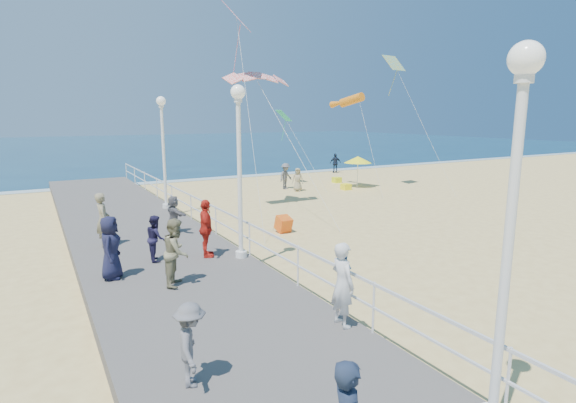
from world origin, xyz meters
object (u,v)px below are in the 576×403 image
lamp_post_near (512,203)px  spectator_7 (156,238)px  spectator_3 (206,229)px  woman_holding_toddler (342,284)px  spectator_6 (103,220)px  lamp_post_mid (239,154)px  spectator_5 (174,214)px  beach_umbrella (358,160)px  spectator_4 (111,248)px  beach_walker_b (335,163)px  beach_chair_right (346,187)px  box_kite (284,225)px  lamp_post_far (163,141)px  spectator_2 (191,345)px  beach_walker_c (298,180)px  beach_chair_left (337,180)px  toddler_held (344,267)px  spectator_1 (176,252)px  beach_walker_a (286,176)px

lamp_post_near → spectator_7: lamp_post_near is taller
spectator_3 → woman_holding_toddler: bearing=-153.7°
spectator_6 → lamp_post_mid: bearing=-131.7°
spectator_3 → spectator_5: 3.51m
spectator_6 → beach_umbrella: 19.08m
spectator_4 → spectator_5: bearing=-13.2°
beach_walker_b → beach_chair_right: beach_walker_b is taller
spectator_4 → beach_chair_right: bearing=-33.9°
box_kite → lamp_post_far: bearing=118.5°
spectator_3 → box_kite: 5.26m
spectator_2 → beach_walker_c: (12.88, 18.09, -0.36)m
spectator_4 → beach_chair_left: spectator_4 is taller
lamp_post_near → spectator_4: size_ratio=3.03×
lamp_post_mid → toddler_held: (0.10, -5.25, -2.04)m
toddler_held → box_kite: 9.33m
beach_walker_b → woman_holding_toddler: bearing=73.0°
lamp_post_mid → spectator_5: size_ratio=3.70×
spectator_3 → beach_walker_b: size_ratio=1.10×
beach_chair_left → box_kite: bearing=-134.3°
woman_holding_toddler → beach_chair_right: 20.72m
spectator_7 → lamp_post_near: bearing=-159.7°
spectator_2 → spectator_6: (-0.08, 9.37, 0.22)m
toddler_held → spectator_1: size_ratio=0.42×
lamp_post_mid → spectator_6: (-3.58, 3.46, -2.33)m
lamp_post_mid → spectator_4: bearing=179.8°
spectator_4 → spectator_7: (1.45, 1.00, -0.17)m
spectator_4 → beach_walker_b: size_ratio=1.05×
lamp_post_mid → beach_walker_c: lamp_post_mid is taller
spectator_1 → spectator_6: bearing=42.9°
lamp_post_mid → beach_walker_b: size_ratio=3.17×
spectator_2 → beach_walker_b: spectator_2 is taller
box_kite → spectator_4: bearing=-158.0°
beach_umbrella → spectator_4: bearing=-146.9°
spectator_7 → lamp_post_mid: bearing=-106.1°
spectator_6 → beach_chair_left: spectator_6 is taller
woman_holding_toddler → box_kite: (3.46, 8.77, -1.02)m
spectator_1 → spectator_2: 4.73m
spectator_2 → beach_chair_left: (17.35, 19.95, -0.91)m
spectator_2 → toddler_held: bearing=-63.4°
spectator_7 → beach_walker_b: 26.59m
lamp_post_mid → beach_chair_right: 17.03m
beach_walker_a → beach_walker_c: 1.22m
toddler_held → beach_walker_b: (17.13, 24.20, -0.79)m
spectator_4 → box_kite: 8.06m
lamp_post_mid → beach_chair_left: lamp_post_mid is taller
spectator_2 → box_kite: spectator_2 is taller
toddler_held → spectator_6: (-3.68, 8.71, -0.29)m
lamp_post_near → beach_walker_c: bearing=66.1°
beach_chair_right → spectator_5: bearing=-152.5°
lamp_post_far → toddler_held: 14.39m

